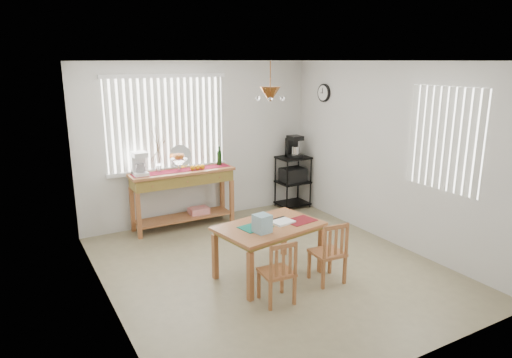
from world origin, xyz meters
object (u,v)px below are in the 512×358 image
sideboard (183,185)px  wire_cart (293,177)px  chair_right (329,253)px  dining_table (269,231)px  cart_items (293,147)px  chair_left (278,272)px

sideboard → wire_cart: bearing=-0.2°
wire_cart → chair_right: 2.98m
wire_cart → sideboard: bearing=179.8°
dining_table → chair_right: chair_right is taller
cart_items → chair_right: size_ratio=0.50×
chair_left → chair_right: 0.80m
dining_table → sideboard: bearing=97.4°
chair_left → chair_right: chair_right is taller
wire_cart → cart_items: size_ratio=2.43×
sideboard → wire_cart: wire_cart is taller
sideboard → dining_table: bearing=-82.6°
wire_cart → chair_right: size_ratio=1.21×
dining_table → chair_left: chair_left is taller
sideboard → dining_table: 2.19m
cart_items → chair_left: 3.57m
sideboard → dining_table: (0.28, -2.17, -0.11)m
dining_table → cart_items: bearing=50.2°
sideboard → dining_table: sideboard is taller
sideboard → wire_cart: (2.09, -0.01, -0.13)m
sideboard → chair_right: 2.82m
dining_table → chair_right: (0.53, -0.51, -0.21)m
cart_items → chair_right: 3.07m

